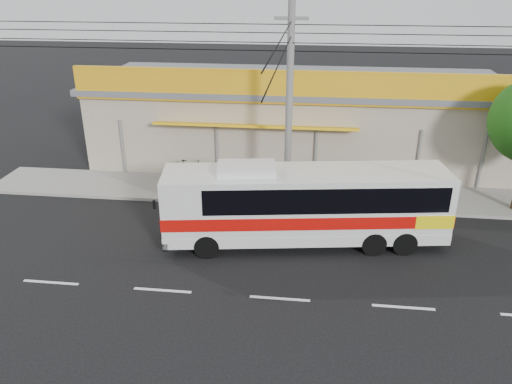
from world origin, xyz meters
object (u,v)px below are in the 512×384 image
Objects in this scene: motorbike_red at (185,188)px; motorbike_dark at (190,170)px; utility_pole at (291,37)px; coach_bus at (310,202)px.

motorbike_dark reaches higher than motorbike_red.
motorbike_red is 8.41m from utility_pole.
utility_pole is at bearing -117.77° from motorbike_dark.
coach_bus is at bearing -71.37° from utility_pole.
motorbike_dark is at bearing 156.18° from utility_pole.
utility_pole is at bearing 100.09° from coach_bus.
motorbike_dark is at bearing 130.07° from coach_bus.
utility_pole is at bearing -97.91° from motorbike_red.
motorbike_dark is 0.06× the size of utility_pole.
motorbike_dark is 8.76m from utility_pole.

